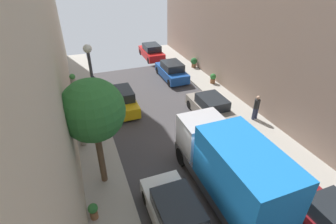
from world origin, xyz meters
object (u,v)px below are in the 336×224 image
Objects in this scene: parked_car_right_1 at (333,224)px; potted_plant_4 at (194,62)px; parked_car_right_3 at (172,71)px; lamp_post at (92,80)px; parked_car_right_2 at (211,108)px; parked_car_right_4 at (152,52)px; street_tree_2 at (93,111)px; potted_plant_2 at (93,211)px; delivery_truck at (231,168)px; pedestrian at (256,107)px; parked_car_left_2 at (176,215)px; potted_plant_5 at (73,78)px; potted_plant_3 at (83,136)px; potted_plant_1 at (213,78)px; parked_car_left_3 at (121,100)px.

potted_plant_4 is (2.96, 18.07, -0.04)m from parked_car_right_1.
lamp_post is (-7.30, -6.79, 3.08)m from parked_car_right_3.
lamp_post reaches higher than parked_car_right_2.
lamp_post is (-7.30, -12.77, 3.08)m from parked_car_right_4.
parked_car_right_1 is at bearing -90.00° from parked_car_right_3.
street_tree_2 is 6.87× the size of potted_plant_2.
parked_car_right_3 is 15.12m from potted_plant_2.
delivery_truck is 7.21m from pedestrian.
parked_car_left_2 is at bearing -167.88° from delivery_truck.
potted_plant_5 is at bearing 114.76° from parked_car_right_1.
lamp_post is at bearing 27.27° from potted_plant_3.
parked_car_right_2 is 4.89× the size of potted_plant_1.
parked_car_left_2 is 5.51× the size of potted_plant_2.
potted_plant_2 is (-8.42, -5.44, -0.15)m from parked_car_right_2.
potted_plant_1 is at bearing -20.76° from potted_plant_5.
pedestrian reaches higher than potted_plant_4.
potted_plant_1 is at bearing 54.63° from parked_car_left_2.
potted_plant_1 is at bearing 87.42° from pedestrian.
parked_car_left_3 is 4.70m from lamp_post.
parked_car_right_4 is (0.00, 5.97, 0.00)m from parked_car_right_3.
parked_car_right_3 is 1.00× the size of parked_car_right_4.
parked_car_right_2 is (0.00, 9.42, 0.00)m from parked_car_right_1.
potted_plant_3 is (-8.36, 9.20, -0.01)m from parked_car_right_1.
pedestrian is 1.82× the size of potted_plant_4.
pedestrian is 11.67m from potted_plant_2.
parked_car_right_3 is (0.00, 16.54, 0.00)m from parked_car_right_1.
parked_car_right_2 is at bearing -2.55° from lamp_post.
parked_car_right_1 is at bearing -90.00° from parked_car_right_2.
delivery_truck is at bearing -116.64° from potted_plant_1.
parked_car_right_1 is at bearing -37.84° from street_tree_2.
lamp_post reaches higher than street_tree_2.
parked_car_right_2 is at bearing 90.00° from parked_car_right_1.
potted_plant_5 is at bearing 97.62° from lamp_post.
parked_car_left_2 is at bearing 155.42° from parked_car_right_1.
delivery_truck is at bearing -110.64° from potted_plant_4.
parked_car_right_3 is at bearing 90.00° from parked_car_right_1.
pedestrian is 0.33× the size of street_tree_2.
parked_car_left_3 is 13.83m from parked_car_right_1.
street_tree_2 is at bearing -95.97° from lamp_post.
parked_car_right_2 is at bearing 52.15° from parked_car_left_2.
potted_plant_5 is at bearing 133.54° from parked_car_right_2.
parked_car_left_2 is 1.00× the size of parked_car_right_1.
street_tree_2 is 16.45m from potted_plant_4.
parked_car_right_4 is at bearing 57.86° from potted_plant_3.
parked_car_right_4 is 4.90× the size of potted_plant_5.
pedestrian is at bearing -92.58° from potted_plant_1.
street_tree_2 is at bearing -142.50° from potted_plant_1.
potted_plant_3 is at bearing 173.48° from pedestrian.
potted_plant_2 is at bearing 170.74° from delivery_truck.
street_tree_2 is at bearing -126.08° from parked_car_right_3.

